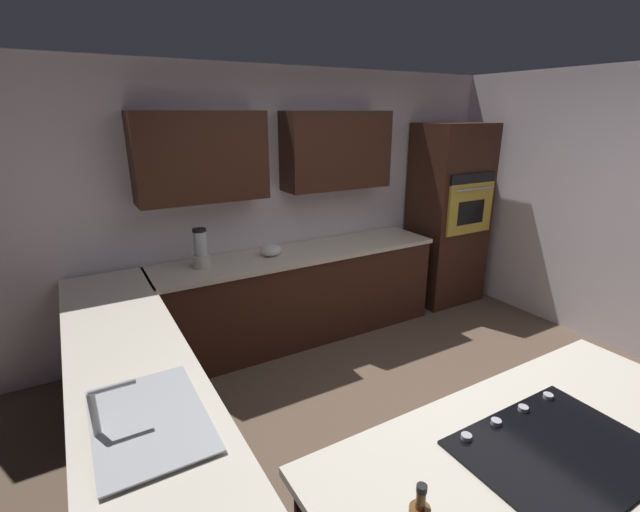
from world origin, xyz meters
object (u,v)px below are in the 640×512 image
at_px(mixing_bowl, 271,250).
at_px(wall_oven, 448,215).
at_px(blender, 201,251).
at_px(cooktop, 558,450).
at_px(sink_unit, 147,419).

bearing_deg(mixing_bowl, wall_oven, 179.18).
distance_m(wall_oven, blender, 2.90).
xyz_separation_m(wall_oven, mixing_bowl, (2.25, -0.03, -0.08)).
bearing_deg(cooktop, blender, -78.28).
xyz_separation_m(sink_unit, mixing_bowl, (-1.43, -1.89, 0.04)).
bearing_deg(cooktop, mixing_bowl, -91.02).
xyz_separation_m(sink_unit, cooktop, (-1.38, 1.00, -0.01)).
xyz_separation_m(wall_oven, cooktop, (2.30, 2.86, -0.13)).
xyz_separation_m(sink_unit, blender, (-0.78, -1.89, 0.13)).
bearing_deg(blender, sink_unit, 67.59).
bearing_deg(blender, wall_oven, 179.36).
bearing_deg(sink_unit, cooktop, 144.03).
distance_m(sink_unit, mixing_bowl, 2.37).
distance_m(cooktop, blender, 2.95).
height_order(wall_oven, sink_unit, wall_oven).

